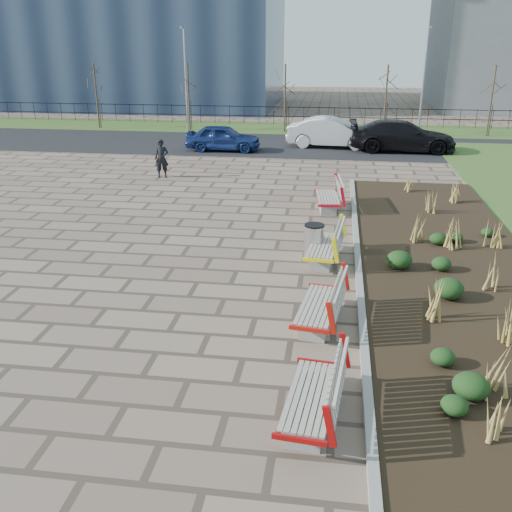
# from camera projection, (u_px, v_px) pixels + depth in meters

# --- Properties ---
(ground) EXTENTS (120.00, 120.00, 0.00)m
(ground) POSITION_uv_depth(u_px,v_px,m) (156.00, 353.00, 10.85)
(ground) COLOR #7B6654
(ground) RESTS_ON ground
(planting_bed) EXTENTS (4.50, 18.00, 0.10)m
(planting_bed) POSITION_uv_depth(u_px,v_px,m) (450.00, 268.00, 14.64)
(planting_bed) COLOR black
(planting_bed) RESTS_ON ground
(planting_curb) EXTENTS (0.16, 18.00, 0.15)m
(planting_curb) POSITION_uv_depth(u_px,v_px,m) (358.00, 263.00, 14.93)
(planting_curb) COLOR gray
(planting_curb) RESTS_ON ground
(grass_verge_far) EXTENTS (80.00, 5.00, 0.04)m
(grass_verge_far) POSITION_uv_depth(u_px,v_px,m) (286.00, 128.00, 36.68)
(grass_verge_far) COLOR #33511E
(grass_verge_far) RESTS_ON ground
(road) EXTENTS (80.00, 7.00, 0.02)m
(road) POSITION_uv_depth(u_px,v_px,m) (277.00, 145.00, 31.15)
(road) COLOR black
(road) RESTS_ON ground
(bench_a) EXTENTS (1.12, 2.18, 1.00)m
(bench_a) POSITION_uv_depth(u_px,v_px,m) (311.00, 393.00, 8.77)
(bench_a) COLOR #A20A0B
(bench_a) RESTS_ON ground
(bench_b) EXTENTS (1.17, 2.20, 1.00)m
(bench_b) POSITION_uv_depth(u_px,v_px,m) (318.00, 303.00, 11.71)
(bench_b) COLOR #B6160C
(bench_b) RESTS_ON ground
(bench_c) EXTENTS (1.10, 2.18, 1.00)m
(bench_c) POSITION_uv_depth(u_px,v_px,m) (323.00, 244.00, 15.03)
(bench_c) COLOR #F4EB0C
(bench_c) RESTS_ON ground
(bench_d) EXTENTS (1.11, 2.18, 1.00)m
(bench_d) POSITION_uv_depth(u_px,v_px,m) (328.00, 195.00, 19.56)
(bench_d) COLOR red
(bench_d) RESTS_ON ground
(litter_bin) EXTENTS (0.52, 0.52, 0.91)m
(litter_bin) POSITION_uv_depth(u_px,v_px,m) (314.00, 241.00, 15.33)
(litter_bin) COLOR #B2B2B7
(litter_bin) RESTS_ON ground
(pedestrian) EXTENTS (0.65, 0.50, 1.60)m
(pedestrian) POSITION_uv_depth(u_px,v_px,m) (162.00, 158.00, 23.91)
(pedestrian) COLOR black
(pedestrian) RESTS_ON ground
(car_blue) EXTENTS (3.87, 1.58, 1.31)m
(car_blue) POSITION_uv_depth(u_px,v_px,m) (223.00, 138.00, 29.45)
(car_blue) COLOR navy
(car_blue) RESTS_ON road
(car_silver) EXTENTS (4.83, 2.05, 1.55)m
(car_silver) POSITION_uv_depth(u_px,v_px,m) (332.00, 132.00, 30.29)
(car_silver) COLOR #BABCC3
(car_silver) RESTS_ON road
(car_black) EXTENTS (5.40, 2.24, 1.56)m
(car_black) POSITION_uv_depth(u_px,v_px,m) (402.00, 136.00, 29.25)
(car_black) COLOR black
(car_black) RESTS_ON road
(tree_a) EXTENTS (1.40, 1.40, 4.00)m
(tree_a) POSITION_uv_depth(u_px,v_px,m) (96.00, 96.00, 36.11)
(tree_a) COLOR #4C3D2D
(tree_a) RESTS_ON grass_verge_far
(tree_b) EXTENTS (1.40, 1.40, 4.00)m
(tree_b) POSITION_uv_depth(u_px,v_px,m) (189.00, 97.00, 35.34)
(tree_b) COLOR #4C3D2D
(tree_b) RESTS_ON grass_verge_far
(tree_c) EXTENTS (1.40, 1.40, 4.00)m
(tree_c) POSITION_uv_depth(u_px,v_px,m) (285.00, 98.00, 34.57)
(tree_c) COLOR #4C3D2D
(tree_c) RESTS_ON grass_verge_far
(tree_d) EXTENTS (1.40, 1.40, 4.00)m
(tree_d) POSITION_uv_depth(u_px,v_px,m) (386.00, 100.00, 33.80)
(tree_d) COLOR #4C3D2D
(tree_d) RESTS_ON grass_verge_far
(tree_e) EXTENTS (1.40, 1.40, 4.00)m
(tree_e) POSITION_uv_depth(u_px,v_px,m) (491.00, 101.00, 33.02)
(tree_e) COLOR #4C3D2D
(tree_e) RESTS_ON grass_verge_far
(lamp_west) EXTENTS (0.24, 0.60, 6.00)m
(lamp_west) POSITION_uv_depth(u_px,v_px,m) (186.00, 81.00, 34.52)
(lamp_west) COLOR gray
(lamp_west) RESTS_ON grass_verge_far
(lamp_east) EXTENTS (0.24, 0.60, 6.00)m
(lamp_east) POSITION_uv_depth(u_px,v_px,m) (423.00, 83.00, 32.71)
(lamp_east) COLOR gray
(lamp_east) RESTS_ON grass_verge_far
(railing_fence) EXTENTS (44.00, 0.10, 1.20)m
(railing_fence) POSITION_uv_depth(u_px,v_px,m) (289.00, 115.00, 37.84)
(railing_fence) COLOR black
(railing_fence) RESTS_ON grass_verge_far
(building_glass) EXTENTS (40.00, 14.00, 15.00)m
(building_glass) POSITION_uv_depth(u_px,v_px,m) (40.00, 11.00, 47.88)
(building_glass) COLOR #192338
(building_glass) RESTS_ON ground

